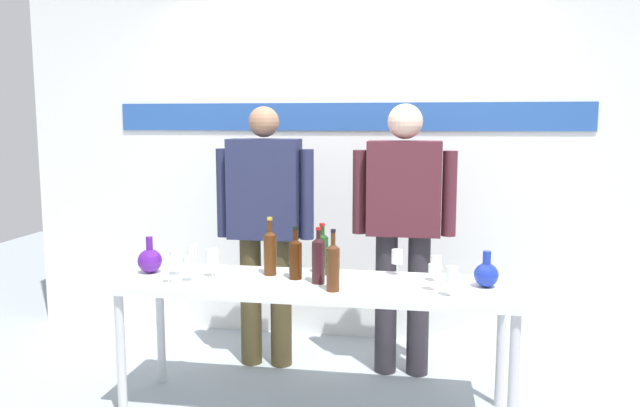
# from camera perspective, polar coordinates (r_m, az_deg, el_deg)

# --- Properties ---
(back_wall) EXTENTS (4.93, 0.11, 3.00)m
(back_wall) POSITION_cam_1_polar(r_m,az_deg,el_deg) (4.61, 2.43, 6.09)
(back_wall) COLOR white
(back_wall) RESTS_ON ground
(display_table) EXTENTS (2.16, 0.61, 0.75)m
(display_table) POSITION_cam_1_polar(r_m,az_deg,el_deg) (3.43, -0.42, -8.21)
(display_table) COLOR white
(display_table) RESTS_ON ground
(decanter_blue_left) EXTENTS (0.14, 0.14, 0.21)m
(decanter_blue_left) POSITION_cam_1_polar(r_m,az_deg,el_deg) (3.73, -15.29, -5.02)
(decanter_blue_left) COLOR #511A89
(decanter_blue_left) RESTS_ON display_table
(decanter_blue_right) EXTENTS (0.13, 0.13, 0.19)m
(decanter_blue_right) POSITION_cam_1_polar(r_m,az_deg,el_deg) (3.41, 14.97, -6.25)
(decanter_blue_right) COLOR #1B31A2
(decanter_blue_right) RESTS_ON display_table
(presenter_left) EXTENTS (0.65, 0.22, 1.71)m
(presenter_left) POSITION_cam_1_polar(r_m,az_deg,el_deg) (4.08, -5.06, -1.35)
(presenter_left) COLOR #41371F
(presenter_left) RESTS_ON ground
(presenter_right) EXTENTS (0.65, 0.22, 1.72)m
(presenter_right) POSITION_cam_1_polar(r_m,az_deg,el_deg) (3.95, 7.64, -1.48)
(presenter_right) COLOR #2C282F
(presenter_right) RESTS_ON ground
(wine_bottle_0) EXTENTS (0.07, 0.07, 0.32)m
(wine_bottle_0) POSITION_cam_1_polar(r_m,az_deg,el_deg) (3.20, 1.20, -5.70)
(wine_bottle_0) COLOR #4B2612
(wine_bottle_0) RESTS_ON display_table
(wine_bottle_1) EXTENTS (0.07, 0.07, 0.30)m
(wine_bottle_1) POSITION_cam_1_polar(r_m,az_deg,el_deg) (3.45, -2.26, -4.91)
(wine_bottle_1) COLOR #371705
(wine_bottle_1) RESTS_ON display_table
(wine_bottle_2) EXTENTS (0.07, 0.07, 0.31)m
(wine_bottle_2) POSITION_cam_1_polar(r_m,az_deg,el_deg) (3.35, -0.15, -5.09)
(wine_bottle_2) COLOR black
(wine_bottle_2) RESTS_ON display_table
(wine_bottle_3) EXTENTS (0.07, 0.07, 0.33)m
(wine_bottle_3) POSITION_cam_1_polar(r_m,az_deg,el_deg) (3.54, -4.59, -4.35)
(wine_bottle_3) COLOR #49240C
(wine_bottle_3) RESTS_ON display_table
(wine_bottle_4) EXTENTS (0.07, 0.07, 0.30)m
(wine_bottle_4) POSITION_cam_1_polar(r_m,az_deg,el_deg) (3.55, 0.20, -4.46)
(wine_bottle_4) COLOR #1B3E16
(wine_bottle_4) RESTS_ON display_table
(wine_glass_left_0) EXTENTS (0.07, 0.07, 0.14)m
(wine_glass_left_0) POSITION_cam_1_polar(r_m,az_deg,el_deg) (3.63, -13.05, -4.82)
(wine_glass_left_0) COLOR white
(wine_glass_left_0) RESTS_ON display_table
(wine_glass_left_1) EXTENTS (0.06, 0.06, 0.15)m
(wine_glass_left_1) POSITION_cam_1_polar(r_m,az_deg,el_deg) (3.46, -13.68, -5.43)
(wine_glass_left_1) COLOR white
(wine_glass_left_1) RESTS_ON display_table
(wine_glass_left_2) EXTENTS (0.06, 0.06, 0.14)m
(wine_glass_left_2) POSITION_cam_1_polar(r_m,az_deg,el_deg) (3.47, -11.88, -5.48)
(wine_glass_left_2) COLOR white
(wine_glass_left_2) RESTS_ON display_table
(wine_glass_left_3) EXTENTS (0.07, 0.07, 0.16)m
(wine_glass_left_3) POSITION_cam_1_polar(r_m,az_deg,el_deg) (3.54, -9.82, -4.81)
(wine_glass_left_3) COLOR white
(wine_glass_left_3) RESTS_ON display_table
(wine_glass_left_4) EXTENTS (0.06, 0.06, 0.13)m
(wine_glass_left_4) POSITION_cam_1_polar(r_m,az_deg,el_deg) (3.83, -11.57, -4.25)
(wine_glass_left_4) COLOR white
(wine_glass_left_4) RESTS_ON display_table
(wine_glass_right_0) EXTENTS (0.06, 0.06, 0.14)m
(wine_glass_right_0) POSITION_cam_1_polar(r_m,az_deg,el_deg) (3.27, 10.41, -6.14)
(wine_glass_right_0) COLOR white
(wine_glass_right_0) RESTS_ON display_table
(wine_glass_right_1) EXTENTS (0.06, 0.06, 0.14)m
(wine_glass_right_1) POSITION_cam_1_polar(r_m,az_deg,el_deg) (3.45, 10.59, -5.45)
(wine_glass_right_1) COLOR white
(wine_glass_right_1) RESTS_ON display_table
(wine_glass_right_2) EXTENTS (0.06, 0.06, 0.15)m
(wine_glass_right_2) POSITION_cam_1_polar(r_m,az_deg,el_deg) (3.17, 11.93, -6.45)
(wine_glass_right_2) COLOR white
(wine_glass_right_2) RESTS_ON display_table
(wine_glass_right_3) EXTENTS (0.06, 0.06, 0.15)m
(wine_glass_right_3) POSITION_cam_1_polar(r_m,az_deg,el_deg) (3.56, 7.07, -4.89)
(wine_glass_right_3) COLOR white
(wine_glass_right_3) RESTS_ON display_table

